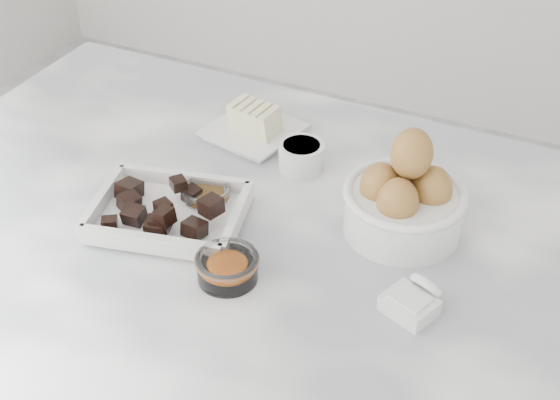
{
  "coord_description": "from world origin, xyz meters",
  "views": [
    {
      "loc": [
        0.4,
        -0.77,
        1.64
      ],
      "look_at": [
        0.02,
        0.03,
        0.98
      ],
      "focal_mm": 50.0,
      "sensor_mm": 36.0,
      "label": 1
    }
  ],
  "objects_px": {
    "sugar_ramekin": "(301,155)",
    "honey_bowl": "(207,195)",
    "chocolate_dish": "(168,209)",
    "zest_bowl": "(227,266)",
    "vanilla_spoon": "(384,231)",
    "salt_spoon": "(414,300)",
    "butter_plate": "(252,124)",
    "egg_bowl": "(405,199)"
  },
  "relations": [
    {
      "from": "chocolate_dish",
      "to": "sugar_ramekin",
      "type": "xyz_separation_m",
      "value": [
        0.12,
        0.21,
        0.0
      ]
    },
    {
      "from": "zest_bowl",
      "to": "sugar_ramekin",
      "type": "bearing_deg",
      "value": 93.93
    },
    {
      "from": "zest_bowl",
      "to": "salt_spoon",
      "type": "xyz_separation_m",
      "value": [
        0.24,
        0.05,
        -0.0
      ]
    },
    {
      "from": "vanilla_spoon",
      "to": "salt_spoon",
      "type": "relative_size",
      "value": 0.89
    },
    {
      "from": "vanilla_spoon",
      "to": "salt_spoon",
      "type": "distance_m",
      "value": 0.14
    },
    {
      "from": "sugar_ramekin",
      "to": "honey_bowl",
      "type": "bearing_deg",
      "value": -120.26
    },
    {
      "from": "butter_plate",
      "to": "chocolate_dish",
      "type": "bearing_deg",
      "value": -90.11
    },
    {
      "from": "honey_bowl",
      "to": "butter_plate",
      "type": "bearing_deg",
      "value": 97.98
    },
    {
      "from": "egg_bowl",
      "to": "honey_bowl",
      "type": "bearing_deg",
      "value": -166.32
    },
    {
      "from": "butter_plate",
      "to": "sugar_ramekin",
      "type": "relative_size",
      "value": 2.24
    },
    {
      "from": "honey_bowl",
      "to": "vanilla_spoon",
      "type": "distance_m",
      "value": 0.27
    },
    {
      "from": "honey_bowl",
      "to": "zest_bowl",
      "type": "relative_size",
      "value": 0.85
    },
    {
      "from": "chocolate_dish",
      "to": "vanilla_spoon",
      "type": "distance_m",
      "value": 0.31
    },
    {
      "from": "chocolate_dish",
      "to": "butter_plate",
      "type": "height_order",
      "value": "same"
    },
    {
      "from": "egg_bowl",
      "to": "vanilla_spoon",
      "type": "bearing_deg",
      "value": -114.69
    },
    {
      "from": "butter_plate",
      "to": "zest_bowl",
      "type": "xyz_separation_m",
      "value": [
        0.13,
        -0.33,
        -0.0
      ]
    },
    {
      "from": "chocolate_dish",
      "to": "salt_spoon",
      "type": "relative_size",
      "value": 2.72
    },
    {
      "from": "butter_plate",
      "to": "sugar_ramekin",
      "type": "height_order",
      "value": "butter_plate"
    },
    {
      "from": "butter_plate",
      "to": "salt_spoon",
      "type": "bearing_deg",
      "value": -36.95
    },
    {
      "from": "egg_bowl",
      "to": "zest_bowl",
      "type": "bearing_deg",
      "value": -131.47
    },
    {
      "from": "honey_bowl",
      "to": "sugar_ramekin",
      "type": "bearing_deg",
      "value": 59.74
    },
    {
      "from": "chocolate_dish",
      "to": "sugar_ramekin",
      "type": "relative_size",
      "value": 3.39
    },
    {
      "from": "butter_plate",
      "to": "egg_bowl",
      "type": "distance_m",
      "value": 0.34
    },
    {
      "from": "egg_bowl",
      "to": "zest_bowl",
      "type": "height_order",
      "value": "egg_bowl"
    },
    {
      "from": "honey_bowl",
      "to": "zest_bowl",
      "type": "bearing_deg",
      "value": -50.68
    },
    {
      "from": "butter_plate",
      "to": "egg_bowl",
      "type": "relative_size",
      "value": 0.94
    },
    {
      "from": "zest_bowl",
      "to": "vanilla_spoon",
      "type": "xyz_separation_m",
      "value": [
        0.16,
        0.16,
        -0.01
      ]
    },
    {
      "from": "honey_bowl",
      "to": "salt_spoon",
      "type": "height_order",
      "value": "salt_spoon"
    },
    {
      "from": "chocolate_dish",
      "to": "salt_spoon",
      "type": "xyz_separation_m",
      "value": [
        0.37,
        -0.02,
        -0.01
      ]
    },
    {
      "from": "butter_plate",
      "to": "honey_bowl",
      "type": "xyz_separation_m",
      "value": [
        0.03,
        -0.2,
        -0.01
      ]
    },
    {
      "from": "sugar_ramekin",
      "to": "honey_bowl",
      "type": "height_order",
      "value": "sugar_ramekin"
    },
    {
      "from": "sugar_ramekin",
      "to": "egg_bowl",
      "type": "xyz_separation_m",
      "value": [
        0.19,
        -0.08,
        0.03
      ]
    },
    {
      "from": "sugar_ramekin",
      "to": "vanilla_spoon",
      "type": "bearing_deg",
      "value": -32.4
    },
    {
      "from": "sugar_ramekin",
      "to": "zest_bowl",
      "type": "distance_m",
      "value": 0.28
    },
    {
      "from": "zest_bowl",
      "to": "vanilla_spoon",
      "type": "height_order",
      "value": "vanilla_spoon"
    },
    {
      "from": "salt_spoon",
      "to": "sugar_ramekin",
      "type": "bearing_deg",
      "value": 138.56
    },
    {
      "from": "chocolate_dish",
      "to": "salt_spoon",
      "type": "bearing_deg",
      "value": -2.97
    },
    {
      "from": "butter_plate",
      "to": "egg_bowl",
      "type": "height_order",
      "value": "egg_bowl"
    },
    {
      "from": "sugar_ramekin",
      "to": "salt_spoon",
      "type": "relative_size",
      "value": 0.8
    },
    {
      "from": "chocolate_dish",
      "to": "butter_plate",
      "type": "bearing_deg",
      "value": 89.89
    },
    {
      "from": "chocolate_dish",
      "to": "sugar_ramekin",
      "type": "distance_m",
      "value": 0.24
    },
    {
      "from": "chocolate_dish",
      "to": "zest_bowl",
      "type": "xyz_separation_m",
      "value": [
        0.13,
        -0.07,
        -0.0
      ]
    }
  ]
}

